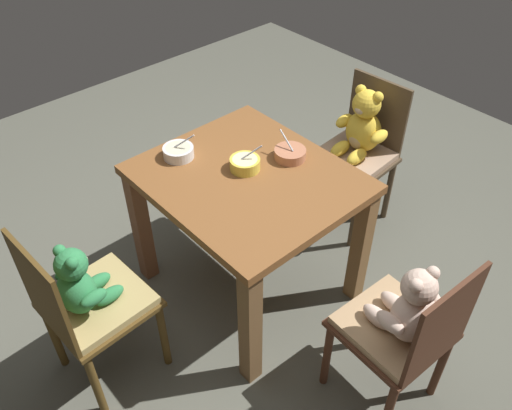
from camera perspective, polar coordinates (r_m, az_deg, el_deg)
The scene contains 8 objects.
ground_plane at distance 3.00m, azimuth -0.72°, elevation -8.52°, with size 5.20×5.20×0.04m.
dining_table at distance 2.55m, azimuth -0.83°, elevation 0.71°, with size 0.96×0.84×0.75m.
teddy_chair_far_center at distance 3.10m, azimuth 11.05°, elevation 6.93°, with size 0.43×0.43×0.88m.
teddy_chair_near_front at distance 2.34m, azimuth -17.76°, elevation -9.33°, with size 0.43×0.44×0.89m.
teddy_chair_near_right at distance 2.22m, azimuth 15.66°, elevation -11.84°, with size 0.43×0.43×0.88m.
porridge_bowl_yellow_center at distance 2.49m, azimuth -1.19°, elevation 4.44°, with size 0.14×0.14×0.13m.
porridge_bowl_white_near_left at distance 2.60m, azimuth -8.29°, elevation 5.63°, with size 0.15×0.15×0.13m.
porridge_bowl_terracotta_far_center at distance 2.57m, azimuth 3.65°, elevation 5.50°, with size 0.16×0.15×0.12m.
Camera 1 is at (1.48, -1.28, 2.25)m, focal length 37.45 mm.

